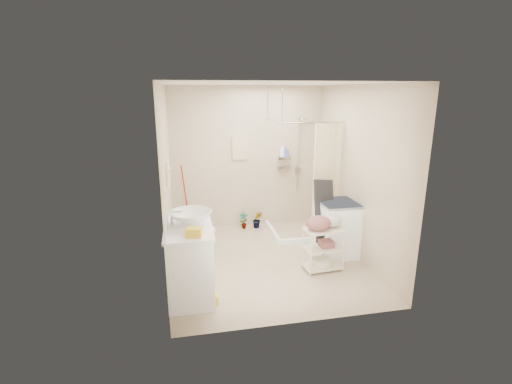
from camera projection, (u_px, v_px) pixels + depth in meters
floor at (267, 260)px, 5.66m from camera, size 3.20×3.20×0.00m
ceiling at (268, 84)px, 4.97m from camera, size 2.80×3.20×0.04m
wall_back at (248, 158)px, 6.83m from camera, size 2.80×0.04×2.60m
wall_front at (303, 212)px, 3.81m from camera, size 2.80×0.04×2.60m
wall_left at (168, 182)px, 5.05m from camera, size 0.04×3.20×2.60m
wall_right at (358, 174)px, 5.58m from camera, size 0.04×3.20×2.60m
vanity at (190, 260)px, 4.65m from camera, size 0.58×1.04×0.91m
sink at (191, 218)px, 4.53m from camera, size 0.56×0.56×0.18m
counter_basket at (194, 232)px, 4.19m from camera, size 0.21×0.18×0.10m
floor_basket at (211, 297)px, 4.52m from camera, size 0.28×0.23×0.14m
toilet at (196, 232)px, 5.90m from camera, size 0.68×0.42×0.66m
mop at (183, 198)px, 6.67m from camera, size 0.15×0.15×1.26m
potted_plant_a at (244, 221)px, 6.94m from camera, size 0.17×0.13×0.31m
potted_plant_b at (257, 220)px, 6.97m from camera, size 0.20×0.17×0.33m
hanging_towel at (240, 148)px, 6.73m from camera, size 0.28×0.03×0.42m
towel_ring at (168, 173)px, 4.82m from camera, size 0.04×0.22×0.34m
tp_holder at (173, 221)px, 5.26m from camera, size 0.08×0.12×0.14m
shower at (301, 176)px, 6.54m from camera, size 1.10×1.10×2.10m
shampoo_bottle_a at (282, 151)px, 6.85m from camera, size 0.09×0.09×0.23m
shampoo_bottle_b at (286, 152)px, 6.86m from camera, size 0.08×0.09×0.18m
washing_machine at (338, 228)px, 5.79m from camera, size 0.60×0.62×0.86m
laundry_rack at (323, 245)px, 5.30m from camera, size 0.57×0.37×0.75m
ironing_board at (325, 218)px, 5.71m from camera, size 0.36×0.20×1.23m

